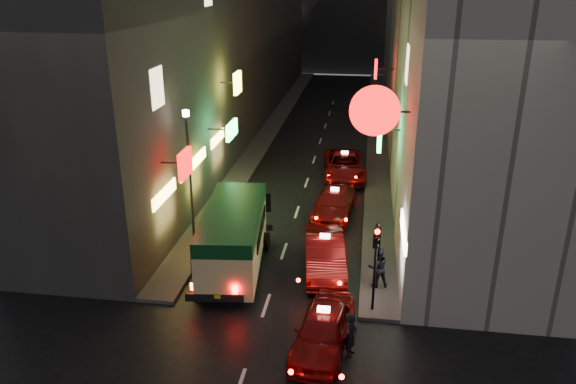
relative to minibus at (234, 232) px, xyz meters
The scene contains 13 objects.
building_left 24.83m from the minibus, 105.07° to the left, with size 7.41×52.00×18.00m.
building_right 25.98m from the minibus, 66.81° to the left, with size 8.25×52.00×18.00m.
sidewalk_left 23.12m from the minibus, 96.04° to the left, with size 1.50×52.00×0.15m, color #4C4846.
sidewalk_right 23.78m from the minibus, 75.17° to the left, with size 1.50×52.00×0.15m, color #4C4846.
minibus is the anchor object (origin of this frame).
taxi_near 6.47m from the minibus, 49.23° to the right, with size 2.84×5.53×1.85m.
taxi_second 3.90m from the minibus, ahead, with size 3.01×5.83×1.94m.
taxi_third 7.40m from the minibus, 58.94° to the left, with size 2.58×5.23×1.78m.
taxi_far 12.95m from the minibus, 72.00° to the left, with size 2.79×5.69×1.92m.
pedestrian_crossing 7.25m from the minibus, 44.63° to the right, with size 0.59×0.38×1.78m, color black.
pedestrian_sidewalk 6.08m from the minibus, ahead, with size 0.72×0.45×1.90m, color black.
traffic_light 6.44m from the minibus, 24.01° to the right, with size 0.26×0.43×3.50m.
lamp_post 3.65m from the minibus, 140.87° to the left, with size 0.28×0.28×6.22m.
Camera 1 is at (3.48, -9.47, 11.83)m, focal length 35.00 mm.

